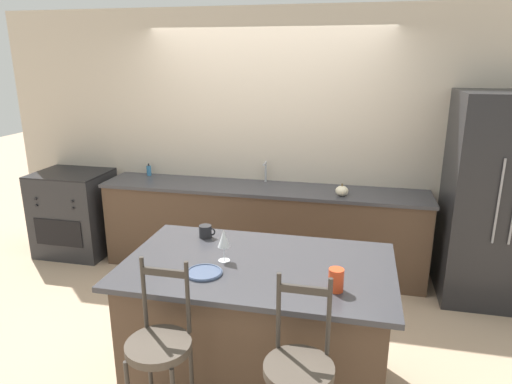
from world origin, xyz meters
TOP-DOWN VIEW (x-y plane):
  - ground_plane at (0.00, 0.00)m, footprint 18.00×18.00m
  - wall_back at (0.00, 0.64)m, footprint 6.00×0.07m
  - back_counter at (0.00, 0.35)m, footprint 3.39×0.62m
  - sink_faucet at (0.00, 0.53)m, footprint 0.02×0.13m
  - kitchen_island at (0.37, -1.47)m, footprint 1.74×1.05m
  - refrigerator at (2.18, 0.24)m, footprint 0.80×0.79m
  - oven_range at (-2.19, 0.29)m, footprint 0.79×0.68m
  - bar_stool_near at (-0.01, -2.20)m, footprint 0.35×0.35m
  - dinner_plate at (0.07, -1.69)m, footprint 0.23×0.23m
  - wine_glass at (0.14, -1.49)m, footprint 0.08×0.08m
  - coffee_mug at (-0.11, -1.13)m, footprint 0.12×0.09m
  - tumbler_cup at (0.87, -1.72)m, footprint 0.09×0.09m
  - pumpkin_decoration at (0.82, 0.21)m, footprint 0.12×0.12m
  - soap_bottle at (-1.34, 0.52)m, footprint 0.05×0.05m

SIDE VIEW (x-z plane):
  - ground_plane at x=0.00m, z-range 0.00..0.00m
  - back_counter at x=0.00m, z-range 0.00..0.92m
  - kitchen_island at x=0.37m, z-range 0.00..0.94m
  - oven_range at x=-2.19m, z-range 0.00..0.96m
  - bar_stool_near at x=-0.01m, z-range 0.03..1.23m
  - dinner_plate at x=0.07m, z-range 0.93..0.95m
  - refrigerator at x=2.18m, z-range 0.00..1.93m
  - pumpkin_decoration at x=0.82m, z-range 0.91..1.03m
  - soap_bottle at x=-1.34m, z-range 0.91..1.04m
  - coffee_mug at x=-0.11m, z-range 0.93..1.03m
  - tumbler_cup at x=0.87m, z-range 0.93..1.07m
  - sink_faucet at x=0.00m, z-range 0.95..1.17m
  - wine_glass at x=0.14m, z-range 0.98..1.19m
  - wall_back at x=0.00m, z-range 0.00..2.70m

